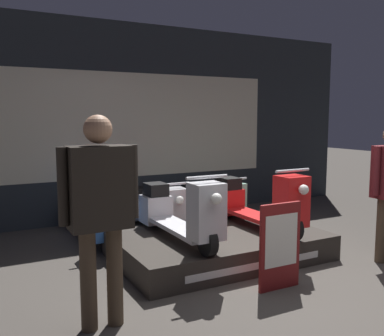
{
  "coord_description": "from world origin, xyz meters",
  "views": [
    {
      "loc": [
        -2.67,
        -3.1,
        1.69
      ],
      "look_at": [
        -0.01,
        1.9,
        1.01
      ],
      "focal_mm": 40.0,
      "sensor_mm": 36.0,
      "label": 1
    }
  ],
  "objects_px": {
    "scooter_backrow_1": "(155,210)",
    "person_left_browsing": "(100,202)",
    "scooter_display_left": "(179,212)",
    "price_sign_board": "(280,246)",
    "scooter_backrow_2": "(211,204)",
    "scooter_display_right": "(257,203)",
    "scooter_backrow_0": "(92,217)"
  },
  "relations": [
    {
      "from": "scooter_display_left",
      "to": "scooter_display_right",
      "type": "distance_m",
      "value": 1.09
    },
    {
      "from": "scooter_display_right",
      "to": "scooter_backrow_2",
      "type": "relative_size",
      "value": 1.0
    },
    {
      "from": "scooter_display_right",
      "to": "person_left_browsing",
      "type": "distance_m",
      "value": 2.52
    },
    {
      "from": "scooter_backrow_1",
      "to": "scooter_backrow_2",
      "type": "bearing_deg",
      "value": 0.0
    },
    {
      "from": "scooter_backrow_1",
      "to": "person_left_browsing",
      "type": "height_order",
      "value": "person_left_browsing"
    },
    {
      "from": "price_sign_board",
      "to": "scooter_display_right",
      "type": "bearing_deg",
      "value": 64.07
    },
    {
      "from": "scooter_display_right",
      "to": "scooter_backrow_2",
      "type": "height_order",
      "value": "scooter_display_right"
    },
    {
      "from": "scooter_backrow_1",
      "to": "person_left_browsing",
      "type": "relative_size",
      "value": 1.0
    },
    {
      "from": "scooter_backrow_0",
      "to": "scooter_backrow_1",
      "type": "distance_m",
      "value": 0.94
    },
    {
      "from": "scooter_display_left",
      "to": "scooter_backrow_2",
      "type": "distance_m",
      "value": 1.97
    },
    {
      "from": "person_left_browsing",
      "to": "scooter_display_right",
      "type": "bearing_deg",
      "value": 23.85
    },
    {
      "from": "scooter_backrow_1",
      "to": "person_left_browsing",
      "type": "bearing_deg",
      "value": -121.54
    },
    {
      "from": "scooter_backrow_2",
      "to": "price_sign_board",
      "type": "bearing_deg",
      "value": -105.54
    },
    {
      "from": "scooter_backrow_2",
      "to": "price_sign_board",
      "type": "distance_m",
      "value": 2.63
    },
    {
      "from": "scooter_display_left",
      "to": "price_sign_board",
      "type": "bearing_deg",
      "value": -61.87
    },
    {
      "from": "scooter_backrow_1",
      "to": "scooter_backrow_2",
      "type": "xyz_separation_m",
      "value": [
        0.94,
        0.0,
        0.0
      ]
    },
    {
      "from": "scooter_display_right",
      "to": "scooter_display_left",
      "type": "bearing_deg",
      "value": 180.0
    },
    {
      "from": "scooter_display_right",
      "to": "scooter_backrow_1",
      "type": "distance_m",
      "value": 1.68
    },
    {
      "from": "scooter_backrow_2",
      "to": "person_left_browsing",
      "type": "height_order",
      "value": "person_left_browsing"
    },
    {
      "from": "scooter_display_left",
      "to": "person_left_browsing",
      "type": "xyz_separation_m",
      "value": [
        -1.18,
        -1.01,
        0.41
      ]
    },
    {
      "from": "scooter_display_left",
      "to": "scooter_display_right",
      "type": "xyz_separation_m",
      "value": [
        1.09,
        0.0,
        0.0
      ]
    },
    {
      "from": "scooter_backrow_2",
      "to": "price_sign_board",
      "type": "xyz_separation_m",
      "value": [
        -0.7,
        -2.53,
        0.12
      ]
    },
    {
      "from": "scooter_display_left",
      "to": "price_sign_board",
      "type": "xyz_separation_m",
      "value": [
        0.57,
        -1.07,
        -0.18
      ]
    },
    {
      "from": "scooter_backrow_2",
      "to": "scooter_backrow_0",
      "type": "bearing_deg",
      "value": 180.0
    },
    {
      "from": "scooter_backrow_0",
      "to": "person_left_browsing",
      "type": "xyz_separation_m",
      "value": [
        -0.57,
        -2.47,
        0.71
      ]
    },
    {
      "from": "price_sign_board",
      "to": "scooter_backrow_1",
      "type": "bearing_deg",
      "value": 95.39
    },
    {
      "from": "scooter_backrow_1",
      "to": "scooter_backrow_2",
      "type": "distance_m",
      "value": 0.94
    },
    {
      "from": "scooter_display_left",
      "to": "scooter_backrow_1",
      "type": "xyz_separation_m",
      "value": [
        0.33,
        1.46,
        -0.3
      ]
    },
    {
      "from": "scooter_backrow_0",
      "to": "scooter_backrow_2",
      "type": "xyz_separation_m",
      "value": [
        1.89,
        0.0,
        0.0
      ]
    },
    {
      "from": "scooter_display_left",
      "to": "scooter_backrow_0",
      "type": "bearing_deg",
      "value": 112.64
    },
    {
      "from": "person_left_browsing",
      "to": "price_sign_board",
      "type": "relative_size",
      "value": 1.98
    },
    {
      "from": "scooter_display_right",
      "to": "scooter_backrow_1",
      "type": "bearing_deg",
      "value": 117.42
    }
  ]
}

